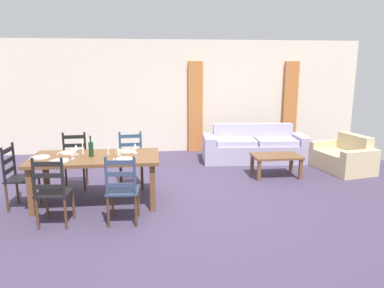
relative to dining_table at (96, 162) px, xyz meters
name	(u,v)px	position (x,y,z in m)	size (l,w,h in m)	color
ground_plane	(176,197)	(1.23, 0.15, -0.67)	(9.60, 9.60, 0.02)	#433852
wall_far	(167,97)	(1.23, 3.45, 0.69)	(9.60, 0.16, 2.70)	beige
curtain_panel_left	(195,107)	(1.92, 3.31, 0.44)	(0.35, 0.08, 2.20)	#C06D36
curtain_panel_right	(290,106)	(4.32, 3.31, 0.44)	(0.35, 0.08, 2.20)	#C06D36
dining_table	(96,162)	(0.00, 0.00, 0.00)	(1.90, 0.96, 0.75)	brown
dining_chair_near_left	(53,191)	(-0.44, -0.75, -0.19)	(0.45, 0.43, 0.96)	black
dining_chair_near_right	(123,190)	(0.46, -0.78, -0.19)	(0.44, 0.42, 0.96)	#313E59
dining_chair_far_left	(74,161)	(-0.49, 0.79, -0.19)	(0.44, 0.42, 0.96)	black
dining_chair_far_right	(131,160)	(0.48, 0.74, -0.19)	(0.45, 0.43, 0.96)	navy
dining_chair_head_west	(18,177)	(-1.12, -0.03, -0.19)	(0.42, 0.44, 0.96)	black
dinner_plate_near_left	(60,161)	(-0.45, -0.25, 0.10)	(0.24, 0.24, 0.02)	white
fork_near_left	(49,162)	(-0.60, -0.25, 0.09)	(0.02, 0.17, 0.01)	silver
dinner_plate_near_right	(124,159)	(0.45, -0.25, 0.10)	(0.24, 0.24, 0.02)	white
fork_near_right	(114,160)	(0.30, -0.25, 0.09)	(0.02, 0.17, 0.01)	silver
dinner_plate_far_left	(68,153)	(-0.45, 0.25, 0.10)	(0.24, 0.24, 0.02)	white
fork_far_left	(58,153)	(-0.60, 0.25, 0.09)	(0.02, 0.17, 0.01)	silver
dinner_plate_far_right	(127,151)	(0.45, 0.25, 0.10)	(0.24, 0.24, 0.02)	white
fork_far_right	(117,152)	(0.30, 0.25, 0.09)	(0.02, 0.17, 0.01)	silver
dinner_plate_head_west	(41,157)	(-0.78, 0.00, 0.10)	(0.24, 0.24, 0.02)	white
fork_head_west	(31,158)	(-0.93, 0.00, 0.09)	(0.02, 0.17, 0.01)	silver
wine_bottle	(91,149)	(-0.05, -0.01, 0.20)	(0.07, 0.07, 0.32)	#143819
wine_glass_near_left	(72,152)	(-0.30, -0.12, 0.20)	(0.06, 0.06, 0.16)	white
wine_glass_near_right	(134,150)	(0.59, -0.14, 0.20)	(0.06, 0.06, 0.16)	white
wine_glass_far_left	(76,147)	(-0.30, 0.14, 0.20)	(0.06, 0.06, 0.16)	white
wine_glass_far_right	(135,146)	(0.59, 0.13, 0.20)	(0.06, 0.06, 0.16)	white
coffee_cup_primary	(119,153)	(0.35, 0.01, 0.13)	(0.07, 0.07, 0.09)	beige
coffee_cup_secondary	(72,153)	(-0.34, 0.04, 0.13)	(0.07, 0.07, 0.09)	beige
candle_tall	(83,151)	(-0.18, 0.02, 0.16)	(0.05, 0.05, 0.26)	#998C66
candle_short	(108,154)	(0.20, -0.04, 0.13)	(0.05, 0.05, 0.16)	#998C66
couch	(254,148)	(3.12, 2.26, -0.37)	(2.33, 0.95, 0.80)	#A99FBD
coffee_table	(276,158)	(3.20, 1.04, -0.31)	(0.90, 0.56, 0.42)	brown
armchair_upholstered	(344,158)	(4.73, 1.30, -0.41)	(1.01, 1.30, 0.72)	#CEB98A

